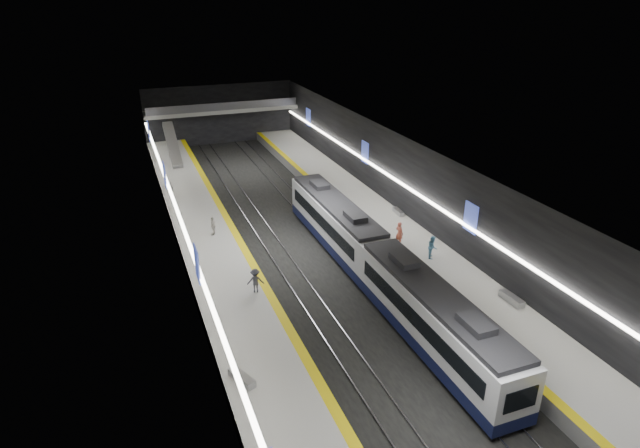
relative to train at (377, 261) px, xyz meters
name	(u,v)px	position (x,y,z in m)	size (l,w,h in m)	color
ground	(307,249)	(-2.50, 7.74, -2.20)	(70.00, 70.00, 0.00)	black
ceiling	(306,156)	(-2.50, 7.74, 5.80)	(20.00, 70.00, 0.04)	beige
wall_left	(179,222)	(-12.50, 7.74, 1.80)	(0.04, 70.00, 8.00)	black
wall_right	(415,189)	(7.50, 7.74, 1.80)	(0.04, 70.00, 8.00)	black
wall_back	(220,114)	(-2.50, 42.74, 1.80)	(20.00, 0.04, 8.00)	black
platform_left	(216,258)	(-10.00, 7.74, -1.70)	(5.00, 70.00, 1.00)	slate
tile_surface_left	(216,253)	(-10.00, 7.74, -1.19)	(5.00, 70.00, 0.02)	#B7B7B2
tactile_strip_left	(244,248)	(-7.80, 7.74, -1.18)	(0.60, 70.00, 0.02)	yellow
platform_right	(387,230)	(5.00, 7.74, -1.70)	(5.00, 70.00, 1.00)	slate
tile_surface_right	(388,224)	(5.00, 7.74, -1.19)	(5.00, 70.00, 0.02)	#B7B7B2
tactile_strip_right	(365,228)	(2.80, 7.74, -1.18)	(0.60, 70.00, 0.02)	yellow
rails	(307,248)	(-2.50, 7.74, -2.14)	(6.52, 70.00, 0.12)	gray
train	(377,261)	(0.00, 0.00, 0.00)	(2.69, 30.05, 3.60)	#10153B
ad_posters	(302,194)	(-2.50, 8.74, 2.30)	(19.94, 53.50, 2.20)	#3949AC
cove_light_left	(182,224)	(-12.30, 7.74, 1.60)	(0.25, 68.60, 0.12)	white
cove_light_right	(413,191)	(7.30, 7.74, 1.60)	(0.25, 68.60, 0.12)	white
mezzanine_bridge	(222,110)	(-2.50, 40.66, 2.84)	(20.00, 3.00, 1.50)	gray
escalator	(172,144)	(-10.00, 33.74, 0.70)	(1.20, 8.00, 0.60)	#99999E
bench_left_near	(242,378)	(-11.56, -7.53, -0.98)	(0.50, 1.79, 0.44)	#99999E
bench_left_far	(169,186)	(-11.75, 23.81, -0.96)	(0.54, 1.96, 0.48)	#99999E
bench_right_near	(512,299)	(6.78, -6.28, -0.96)	(0.53, 1.92, 0.47)	#99999E
bench_right_far	(398,212)	(7.00, 9.52, -1.00)	(0.45, 1.60, 0.39)	#99999E
passenger_right_a	(399,233)	(4.00, 3.95, -0.24)	(0.70, 0.46, 1.92)	#CB5D4B
passenger_right_b	(432,247)	(5.25, 1.03, -0.30)	(0.87, 0.68, 1.79)	#5289B2
passenger_left_a	(213,226)	(-9.53, 11.09, -0.40)	(0.94, 0.39, 1.60)	#B8B3A9
passenger_left_b	(255,281)	(-8.57, 0.94, -0.33)	(1.12, 0.64, 1.73)	#414148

